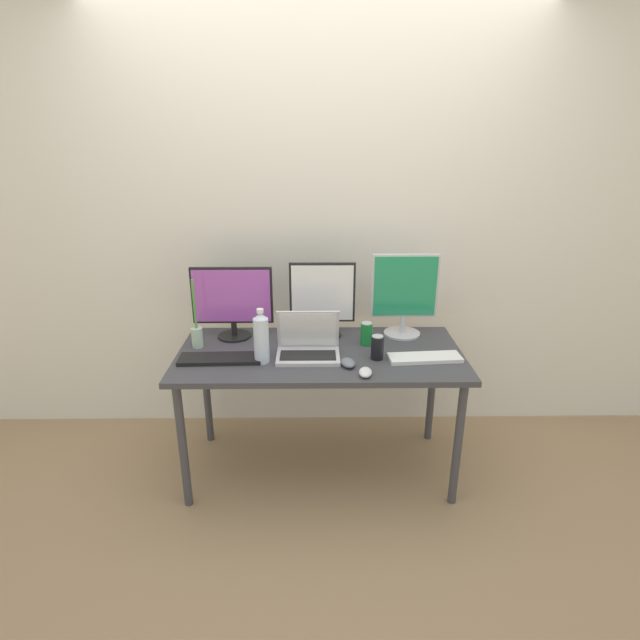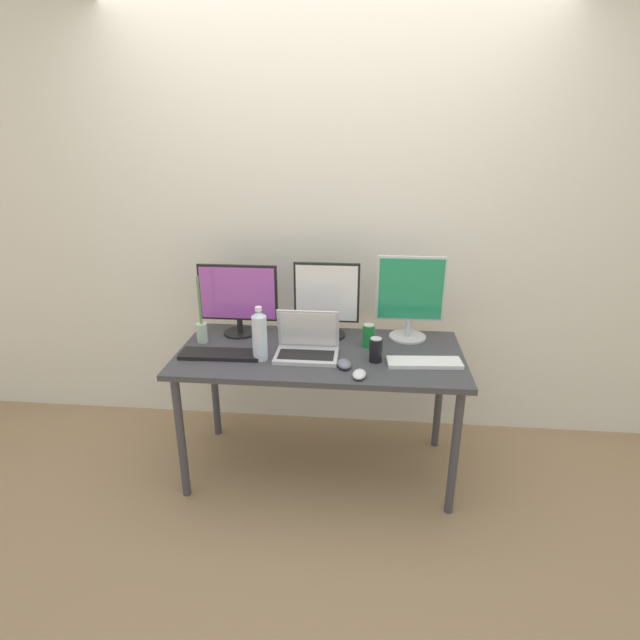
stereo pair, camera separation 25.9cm
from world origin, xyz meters
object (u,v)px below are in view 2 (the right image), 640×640
object	(u,v)px
monitor_center	(327,300)
mouse_by_laptop	(359,374)
monitor_right	(410,296)
keyboard_main	(424,363)
monitor_left	(238,298)
water_bottle	(260,335)
soda_can_by_laptop	(369,335)
keyboard_aux	(221,354)
bamboo_vase	(202,329)
mouse_by_keyboard	(344,364)
work_desk	(320,363)
soda_can_near_keyboard	(376,350)
laptop_silver	(307,345)

from	to	relation	value
monitor_center	mouse_by_laptop	size ratio (longest dim) A/B	4.30
monitor_right	keyboard_main	bearing A→B (deg)	-80.10
mouse_by_laptop	monitor_right	bearing A→B (deg)	69.87
monitor_left	monitor_center	bearing A→B (deg)	1.62
monitor_right	water_bottle	distance (m)	0.86
soda_can_by_laptop	keyboard_main	bearing A→B (deg)	-36.02
water_bottle	keyboard_aux	bearing A→B (deg)	175.08
monitor_right	bamboo_vase	size ratio (longest dim) A/B	1.25
bamboo_vase	keyboard_aux	bearing A→B (deg)	-49.08
mouse_by_keyboard	water_bottle	size ratio (longest dim) A/B	0.36
keyboard_aux	bamboo_vase	bearing A→B (deg)	129.37
work_desk	monitor_right	world-z (taller)	monitor_right
mouse_by_keyboard	soda_can_near_keyboard	xyz separation A→B (m)	(0.15, 0.09, 0.04)
keyboard_main	soda_can_by_laptop	bearing A→B (deg)	139.60
laptop_silver	mouse_by_keyboard	distance (m)	0.24
keyboard_main	keyboard_aux	world-z (taller)	same
bamboo_vase	mouse_by_keyboard	bearing A→B (deg)	-17.27
monitor_left	soda_can_by_laptop	size ratio (longest dim) A/B	3.57
soda_can_near_keyboard	laptop_silver	bearing A→B (deg)	172.92
mouse_by_keyboard	mouse_by_laptop	bearing A→B (deg)	-66.44
work_desk	monitor_center	size ratio (longest dim) A/B	3.52
monitor_left	mouse_by_keyboard	bearing A→B (deg)	-32.00
monitor_left	bamboo_vase	size ratio (longest dim) A/B	1.19
keyboard_aux	bamboo_vase	distance (m)	0.24
mouse_by_keyboard	laptop_silver	bearing A→B (deg)	133.64
work_desk	water_bottle	distance (m)	0.38
monitor_center	soda_can_near_keyboard	bearing A→B (deg)	-48.80
keyboard_main	soda_can_near_keyboard	bearing A→B (deg)	172.07
bamboo_vase	laptop_silver	bearing A→B (deg)	-11.05
mouse_by_laptop	work_desk	bearing A→B (deg)	133.99
monitor_left	soda_can_near_keyboard	size ratio (longest dim) A/B	3.57
laptop_silver	mouse_by_laptop	bearing A→B (deg)	-40.27
work_desk	water_bottle	size ratio (longest dim) A/B	5.29
soda_can_by_laptop	bamboo_vase	size ratio (longest dim) A/B	0.33
work_desk	keyboard_aux	bearing A→B (deg)	-168.46
monitor_center	monitor_right	distance (m)	0.46
monitor_center	water_bottle	bearing A→B (deg)	-131.73
keyboard_main	bamboo_vase	distance (m)	1.22
monitor_left	laptop_silver	bearing A→B (deg)	-31.37
work_desk	soda_can_by_laptop	bearing A→B (deg)	21.20
work_desk	bamboo_vase	bearing A→B (deg)	173.89
keyboard_aux	mouse_by_laptop	world-z (taller)	mouse_by_laptop
work_desk	soda_can_near_keyboard	xyz separation A→B (m)	(0.29, -0.09, 0.13)
work_desk	soda_can_by_laptop	distance (m)	0.30
work_desk	soda_can_near_keyboard	bearing A→B (deg)	-17.18
water_bottle	bamboo_vase	world-z (taller)	bamboo_vase
monitor_left	keyboard_main	size ratio (longest dim) A/B	1.21
mouse_by_laptop	bamboo_vase	distance (m)	0.95
work_desk	mouse_by_laptop	xyz separation A→B (m)	(0.21, -0.28, 0.09)
keyboard_main	laptop_silver	bearing A→B (deg)	169.98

